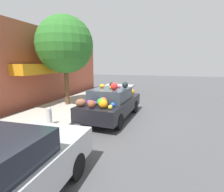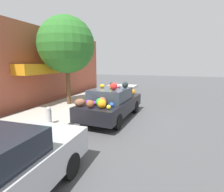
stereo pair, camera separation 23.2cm
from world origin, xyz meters
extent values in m
plane|color=#4C4C4F|center=(0.00, 0.00, 0.00)|extent=(60.00, 60.00, 0.00)
cube|color=#B2ADA3|center=(0.00, 2.70, 0.07)|extent=(24.00, 3.20, 0.13)
cube|color=#9E4C38|center=(0.00, 4.95, 2.31)|extent=(18.00, 0.30, 4.62)
cube|color=orange|center=(0.39, 4.35, 2.18)|extent=(2.64, 0.90, 0.55)
cylinder|color=brown|center=(1.27, 3.03, 1.27)|extent=(0.24, 0.24, 2.27)
sphere|color=#2D7228|center=(1.27, 3.03, 3.49)|extent=(3.13, 3.13, 3.13)
cylinder|color=#B2B2B7|center=(-1.98, 1.78, 0.41)|extent=(0.20, 0.20, 0.55)
sphere|color=#B2B2B7|center=(-1.98, 1.78, 0.74)|extent=(0.18, 0.18, 0.18)
cube|color=black|center=(0.00, -0.13, 0.59)|extent=(4.18, 1.89, 0.57)
cube|color=#333D47|center=(-0.16, -0.12, 1.13)|extent=(1.92, 1.57, 0.52)
cylinder|color=black|center=(1.31, 0.58, 0.30)|extent=(0.62, 0.21, 0.61)
cylinder|color=black|center=(1.23, -0.96, 0.30)|extent=(0.62, 0.21, 0.61)
cylinder|color=black|center=(-1.23, 0.71, 0.30)|extent=(0.62, 0.21, 0.61)
cylinder|color=black|center=(-1.31, -0.83, 0.30)|extent=(0.62, 0.21, 0.61)
sphere|color=black|center=(0.26, -0.66, 1.52)|extent=(0.33, 0.33, 0.27)
sphere|color=brown|center=(-1.72, 0.10, 1.01)|extent=(0.40, 0.40, 0.29)
ellipsoid|color=blue|center=(-1.50, -0.22, 0.98)|extent=(0.22, 0.20, 0.21)
ellipsoid|color=brown|center=(-1.66, 0.58, 1.02)|extent=(0.44, 0.49, 0.30)
ellipsoid|color=black|center=(-1.36, -0.55, 0.93)|extent=(0.20, 0.18, 0.12)
sphere|color=red|center=(-0.51, -0.39, 1.54)|extent=(0.42, 0.42, 0.31)
sphere|color=green|center=(1.14, -0.03, 1.01)|extent=(0.33, 0.33, 0.27)
sphere|color=orange|center=(1.44, -0.72, 1.03)|extent=(0.42, 0.42, 0.32)
ellipsoid|color=orange|center=(-0.03, 0.35, 1.47)|extent=(0.29, 0.31, 0.16)
sphere|color=yellow|center=(-1.69, -0.61, 0.95)|extent=(0.22, 0.22, 0.16)
sphere|color=orange|center=(1.80, -0.12, 0.94)|extent=(0.18, 0.18, 0.14)
sphere|color=#974E36|center=(-1.27, -0.18, 1.04)|extent=(0.41, 0.41, 0.34)
sphere|color=green|center=(-1.38, -0.12, 1.02)|extent=(0.43, 0.43, 0.31)
sphere|color=orange|center=(-1.61, -0.31, 1.03)|extent=(0.46, 0.46, 0.33)
sphere|color=blue|center=(-1.34, -0.59, 0.96)|extent=(0.24, 0.24, 0.17)
ellipsoid|color=yellow|center=(-0.20, -0.17, 1.46)|extent=(0.19, 0.19, 0.14)
ellipsoid|color=purple|center=(-1.30, 0.15, 0.95)|extent=(0.28, 0.28, 0.16)
sphere|color=purple|center=(-1.28, 0.42, 0.96)|extent=(0.27, 0.27, 0.19)
sphere|color=green|center=(1.01, -0.45, 1.00)|extent=(0.29, 0.29, 0.26)
ellipsoid|color=pink|center=(0.22, -0.37, 1.45)|extent=(0.22, 0.20, 0.13)
sphere|color=white|center=(-1.19, -0.23, 0.96)|extent=(0.23, 0.23, 0.17)
sphere|color=black|center=(0.37, 0.01, 1.50)|extent=(0.32, 0.32, 0.23)
ellipsoid|color=blue|center=(1.74, 0.07, 1.01)|extent=(0.28, 0.33, 0.28)
cylinder|color=black|center=(-4.44, 0.89, 0.28)|extent=(0.57, 0.20, 0.57)
cylinder|color=black|center=(-4.37, -0.73, 0.28)|extent=(0.57, 0.20, 0.57)
camera|label=1|loc=(-7.40, -2.54, 2.48)|focal=28.00mm
camera|label=2|loc=(-7.32, -2.76, 2.48)|focal=28.00mm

